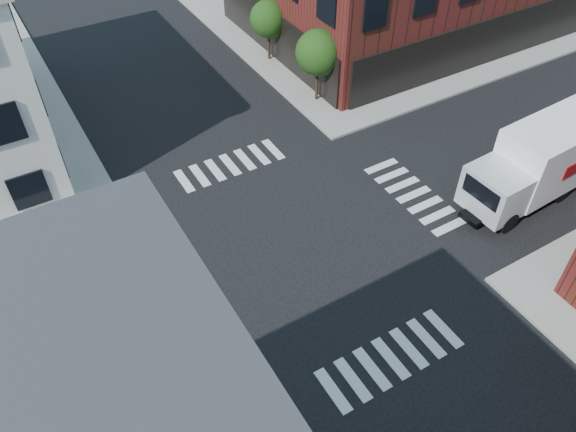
% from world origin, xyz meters
% --- Properties ---
extents(ground, '(120.00, 120.00, 0.00)m').
position_xyz_m(ground, '(0.00, 0.00, 0.00)').
color(ground, black).
rests_on(ground, ground).
extents(tree_near, '(2.69, 2.69, 4.49)m').
position_xyz_m(tree_near, '(7.56, 9.98, 3.16)').
color(tree_near, black).
rests_on(tree_near, ground).
extents(tree_far, '(2.43, 2.43, 4.07)m').
position_xyz_m(tree_far, '(7.56, 15.98, 2.87)').
color(tree_far, black).
rests_on(tree_far, ground).
extents(signal_pole, '(1.29, 1.24, 4.60)m').
position_xyz_m(signal_pole, '(-6.72, -6.68, 2.86)').
color(signal_pole, black).
rests_on(signal_pole, ground).
extents(box_truck, '(8.93, 3.06, 3.99)m').
position_xyz_m(box_truck, '(12.42, -2.92, 2.07)').
color(box_truck, white).
rests_on(box_truck, ground).
extents(traffic_cone, '(0.53, 0.53, 0.76)m').
position_xyz_m(traffic_cone, '(-5.70, -5.70, 0.37)').
color(traffic_cone, '#D06409').
rests_on(traffic_cone, ground).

